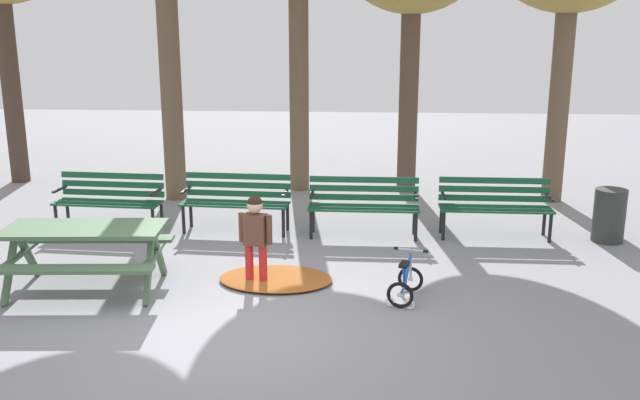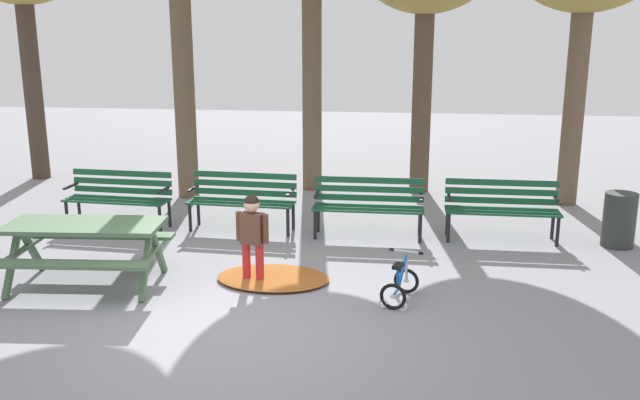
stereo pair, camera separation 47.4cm
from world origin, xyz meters
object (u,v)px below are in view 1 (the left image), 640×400
at_px(picnic_table, 85,241).
at_px(park_bench_left, 237,197).
at_px(park_bench_far_right, 495,202).
at_px(trash_bin, 609,215).
at_px(kids_bicycle, 405,283).
at_px(park_bench_far_left, 110,197).
at_px(child_standing, 255,233).
at_px(park_bench_right, 364,201).

distance_m(picnic_table, park_bench_left, 2.82).
height_order(park_bench_far_right, trash_bin, park_bench_far_right).
height_order(picnic_table, kids_bicycle, picnic_table).
bearing_deg(kids_bicycle, park_bench_far_left, 150.23).
bearing_deg(picnic_table, child_standing, 8.82).
height_order(picnic_table, park_bench_left, park_bench_left).
bearing_deg(park_bench_far_left, park_bench_right, -0.17).
bearing_deg(park_bench_far_right, child_standing, -145.29).
relative_size(park_bench_right, park_bench_far_right, 1.00).
bearing_deg(park_bench_left, kids_bicycle, -46.82).
xyz_separation_m(park_bench_far_left, park_bench_right, (3.79, -0.01, 0.00)).
bearing_deg(trash_bin, kids_bicycle, -141.32).
relative_size(park_bench_right, kids_bicycle, 2.58).
relative_size(picnic_table, park_bench_far_left, 1.17).
bearing_deg(picnic_table, park_bench_left, 62.78).
relative_size(park_bench_far_left, trash_bin, 2.13).
bearing_deg(park_bench_right, park_bench_far_right, 2.41).
bearing_deg(park_bench_left, park_bench_far_left, -177.18).
bearing_deg(child_standing, park_bench_far_left, 140.32).
relative_size(park_bench_far_left, park_bench_far_right, 1.01).
relative_size(park_bench_far_left, park_bench_right, 1.01).
bearing_deg(child_standing, park_bench_left, 106.33).
relative_size(picnic_table, park_bench_left, 1.17).
xyz_separation_m(picnic_table, child_standing, (1.94, 0.30, 0.05)).
relative_size(park_bench_far_right, child_standing, 1.47).
height_order(picnic_table, park_bench_far_left, park_bench_far_left).
xyz_separation_m(park_bench_right, trash_bin, (3.49, -0.05, -0.13)).
bearing_deg(child_standing, picnic_table, -171.18).
xyz_separation_m(park_bench_far_right, child_standing, (-3.15, -2.18, 0.13)).
distance_m(park_bench_left, park_bench_right, 1.90).
height_order(park_bench_left, trash_bin, park_bench_left).
bearing_deg(picnic_table, park_bench_right, 37.02).
bearing_deg(park_bench_far_left, park_bench_left, 2.82).
height_order(park_bench_far_left, park_bench_right, same).
xyz_separation_m(picnic_table, park_bench_far_left, (-0.61, 2.41, -0.08)).
bearing_deg(trash_bin, park_bench_far_left, 179.53).
xyz_separation_m(park_bench_right, child_standing, (-1.25, -2.10, 0.13)).
bearing_deg(trash_bin, picnic_table, -160.58).
bearing_deg(park_bench_left, child_standing, -73.67).
xyz_separation_m(picnic_table, park_bench_right, (3.18, 2.40, -0.08)).
distance_m(park_bench_far_right, child_standing, 3.83).
bearing_deg(park_bench_left, trash_bin, -1.64).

